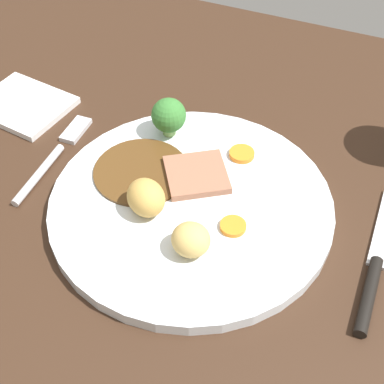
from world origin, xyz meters
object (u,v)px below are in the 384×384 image
meat_slice_main (196,175)px  folded_napkin (23,105)px  roast_potato_left (191,240)px  carrot_coin_front (233,226)px  broccoli_floret (169,116)px  carrot_coin_back (242,154)px  fork (55,155)px  roast_potato_right (144,197)px  knife (375,269)px  dinner_plate (192,203)px

meat_slice_main → folded_napkin: 25.74cm
roast_potato_left → carrot_coin_front: size_ratio=1.44×
roast_potato_left → broccoli_floret: (-8.99, 14.60, 1.01)cm
carrot_coin_back → folded_napkin: 28.70cm
broccoli_floret → fork: (-10.93, -7.52, -3.56)cm
carrot_coin_front → meat_slice_main: bearing=139.9°
roast_potato_left → roast_potato_right: 7.00cm
broccoli_floret → knife: bearing=-19.7°
roast_potato_left → carrot_coin_back: size_ratio=1.34×
dinner_plate → carrot_coin_back: bearing=73.0°
dinner_plate → fork: bearing=176.8°
meat_slice_main → broccoli_floret: broccoli_floret is taller
roast_potato_left → fork: size_ratio=0.24×
carrot_coin_front → folded_napkin: carrot_coin_front is taller
fork → knife: (36.42, -1.63, 0.06)cm
roast_potato_left → broccoli_floret: bearing=121.6°
roast_potato_left → carrot_coin_front: (2.72, 4.11, -1.29)cm
carrot_coin_front → fork: bearing=172.5°
broccoli_floret → folded_napkin: (-19.66, -1.22, -3.55)cm
fork → meat_slice_main: bearing=-85.1°
meat_slice_main → carrot_coin_back: 6.08cm
knife → folded_napkin: size_ratio=1.68×
broccoli_floret → fork: size_ratio=0.30×
roast_potato_right → carrot_coin_back: roast_potato_right is taller
roast_potato_right → folded_napkin: (-22.33, 10.41, -2.76)cm
roast_potato_left → broccoli_floret: size_ratio=0.81×
roast_potato_right → knife: roast_potato_right is taller
folded_napkin → fork: bearing=-35.8°
roast_potato_left → knife: bearing=18.3°
dinner_plate → folded_napkin: (-26.15, 7.27, -0.30)cm
roast_potato_right → knife: size_ratio=0.24×
dinner_plate → knife: 19.02cm
fork → knife: bearing=-94.9°
meat_slice_main → folded_napkin: bearing=170.6°
dinner_plate → fork: size_ratio=1.91×
dinner_plate → broccoli_floret: size_ratio=6.33×
meat_slice_main → carrot_coin_back: bearing=57.2°
roast_potato_right → carrot_coin_front: bearing=7.2°
roast_potato_left → meat_slice_main: bearing=109.8°
fork → roast_potato_left: bearing=-111.9°
fork → broccoli_floret: bearing=-57.8°
roast_potato_left → carrot_coin_back: (-0.00, 14.29, -1.26)cm
roast_potato_left → dinner_plate: bearing=112.3°
meat_slice_main → carrot_coin_front: size_ratio=2.44×
dinner_plate → fork: 17.45cm
broccoli_floret → roast_potato_left: bearing=-58.4°
dinner_plate → folded_napkin: dinner_plate is taller
carrot_coin_back → fork: carrot_coin_back is taller
fork → knife: size_ratio=0.83×
meat_slice_main → carrot_coin_front: (6.02, -5.07, -0.15)cm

